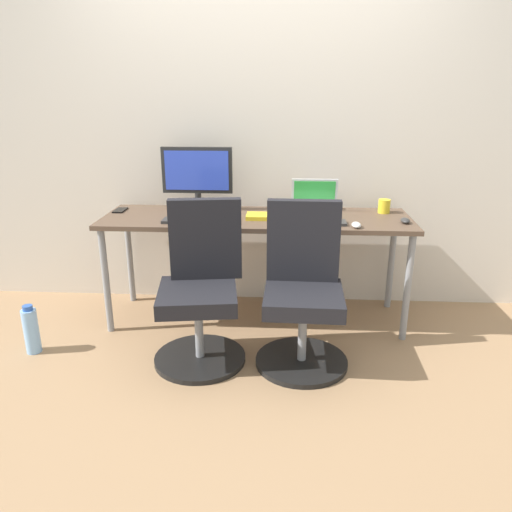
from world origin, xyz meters
The scene contains 17 objects.
ground_plane centered at (0.00, 0.00, 0.00)m, with size 5.28×5.28×0.00m, color #9E7A56.
back_wall centered at (0.00, 0.38, 1.30)m, with size 4.40×0.04×2.60m, color silver.
desk centered at (0.00, 0.00, 0.67)m, with size 2.02×0.60×0.74m.
office_chair_left centered at (-0.29, -0.53, 0.42)m, with size 0.54×0.54×0.94m.
office_chair_right centered at (0.30, -0.53, 0.42)m, with size 0.54×0.54×0.94m.
water_bottle_on_floor centered at (-1.34, -0.55, 0.15)m, with size 0.09×0.09×0.31m.
desktop_monitor centered at (-0.41, 0.16, 0.99)m, with size 0.48×0.18×0.43m.
open_laptop centered at (0.39, 0.10, 0.79)m, with size 0.31×0.26×0.23m.
keyboard_by_monitor centered at (-0.41, -0.16, 0.74)m, with size 0.34×0.12×0.02m, color #2D2D2D.
keyboard_by_laptop centered at (0.40, -0.16, 0.74)m, with size 0.34×0.12×0.02m, color #2D2D2D.
mouse_by_monitor centered at (0.94, -0.11, 0.75)m, with size 0.06×0.10×0.03m, color #2D2D2D.
mouse_by_laptop centered at (0.62, -0.23, 0.75)m, with size 0.06×0.10×0.03m, color silver.
coffee_mug centered at (0.86, 0.16, 0.78)m, with size 0.08×0.08×0.09m, color yellow.
pen_cup centered at (0.47, 0.23, 0.79)m, with size 0.07×0.07×0.10m, color slate.
phone_near_laptop centered at (-0.95, 0.11, 0.74)m, with size 0.07×0.14×0.01m, color black.
phone_near_monitor centered at (-0.13, -0.17, 0.74)m, with size 0.07×0.14×0.01m, color black.
notebook centered at (0.04, -0.04, 0.75)m, with size 0.21×0.15×0.03m, color yellow.
Camera 1 is at (0.18, -3.12, 1.53)m, focal length 34.21 mm.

